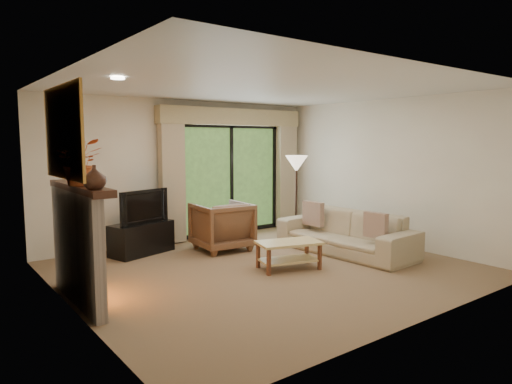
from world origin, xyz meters
TOP-DOWN VIEW (x-y plane):
  - floor at (0.00, 0.00)m, footprint 5.50×5.50m
  - ceiling at (0.00, 0.00)m, footprint 5.50×5.50m
  - wall_back at (0.00, 2.50)m, footprint 5.00×0.00m
  - wall_front at (0.00, -2.50)m, footprint 5.00×0.00m
  - wall_left at (-2.75, 0.00)m, footprint 0.00×5.00m
  - wall_right at (2.75, 0.00)m, footprint 0.00×5.00m
  - fireplace at (-2.63, 0.20)m, footprint 0.24×1.70m
  - mirror at (-2.71, 0.20)m, footprint 0.07×1.45m
  - sliding_door at (1.00, 2.45)m, footprint 2.26×0.10m
  - curtain_left at (-0.35, 2.34)m, footprint 0.45×0.18m
  - curtain_right at (2.35, 2.34)m, footprint 0.45×0.18m
  - cornice at (1.00, 2.36)m, footprint 3.20×0.24m
  - media_console at (-1.12, 1.95)m, footprint 1.13×0.75m
  - tv at (-1.12, 1.95)m, footprint 0.95×0.40m
  - armchair at (0.10, 1.40)m, footprint 0.95×0.97m
  - sofa at (1.61, -0.03)m, footprint 1.05×2.40m
  - pillow_near at (1.53, -0.71)m, footprint 0.13×0.40m
  - pillow_far at (1.53, 0.65)m, footprint 0.13×0.43m
  - coffee_table at (0.22, -0.19)m, footprint 1.01×0.73m
  - floor_lamp at (1.71, 1.30)m, footprint 0.45×0.45m
  - vase at (-2.61, -0.46)m, footprint 0.29×0.29m
  - branches at (-2.61, 0.02)m, footprint 0.54×0.49m

SIDE VIEW (x-z plane):
  - floor at x=0.00m, z-range 0.00..0.00m
  - coffee_table at x=0.22m, z-range 0.00..0.41m
  - media_console at x=-1.12m, z-range 0.00..0.52m
  - sofa at x=1.61m, z-range 0.00..0.69m
  - armchair at x=0.10m, z-range 0.00..0.82m
  - pillow_near at x=1.53m, z-range 0.38..0.77m
  - pillow_far at x=1.53m, z-range 0.37..0.79m
  - fireplace at x=-2.63m, z-range 0.00..1.37m
  - floor_lamp at x=1.71m, z-range 0.00..1.59m
  - tv at x=-1.12m, z-range 0.52..1.07m
  - sliding_door at x=1.00m, z-range 0.02..2.18m
  - curtain_left at x=-0.35m, z-range 0.02..2.38m
  - curtain_right at x=2.35m, z-range 0.02..2.38m
  - wall_back at x=0.00m, z-range -1.20..3.80m
  - wall_front at x=0.00m, z-range -1.20..3.80m
  - wall_left at x=-2.75m, z-range -1.20..3.80m
  - wall_right at x=2.75m, z-range -1.20..3.80m
  - vase at x=-2.61m, z-range 1.37..1.62m
  - branches at x=-2.61m, z-range 1.37..1.88m
  - mirror at x=-2.71m, z-range 1.44..2.46m
  - cornice at x=1.00m, z-range 2.16..2.48m
  - ceiling at x=0.00m, z-range 2.60..2.60m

